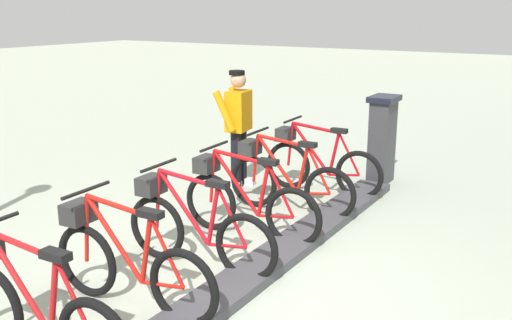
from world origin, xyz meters
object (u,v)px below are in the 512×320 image
object	(u,v)px
bike_docked_1	(285,180)
bike_docked_2	(245,200)
bike_docked_5	(32,309)
bike_docked_3	(193,227)
payment_kiosk	(382,138)
bike_docked_0	(318,163)
worker_near_rack	(238,124)
bike_docked_4	(125,262)

from	to	relation	value
bike_docked_1	bike_docked_2	bearing A→B (deg)	90.00
bike_docked_2	bike_docked_5	size ratio (longest dim) A/B	1.00
bike_docked_2	bike_docked_3	bearing A→B (deg)	90.00
payment_kiosk	bike_docked_0	distance (m)	1.13
bike_docked_1	worker_near_rack	world-z (taller)	worker_near_rack
bike_docked_5	payment_kiosk	bearing A→B (deg)	-95.79
bike_docked_1	bike_docked_4	size ratio (longest dim) A/B	1.00
bike_docked_4	bike_docked_1	bearing A→B (deg)	-90.00
bike_docked_3	bike_docked_1	bearing A→B (deg)	-90.00
payment_kiosk	bike_docked_4	distance (m)	4.74
bike_docked_5	bike_docked_0	bearing A→B (deg)	-90.00
bike_docked_1	bike_docked_5	xyz separation A→B (m)	(0.00, 3.76, 0.00)
bike_docked_0	bike_docked_4	distance (m)	3.76
bike_docked_2	bike_docked_4	world-z (taller)	same
bike_docked_4	bike_docked_5	size ratio (longest dim) A/B	1.00
payment_kiosk	bike_docked_3	size ratio (longest dim) A/B	0.74
bike_docked_4	bike_docked_5	distance (m)	0.94
payment_kiosk	worker_near_rack	distance (m)	2.11
bike_docked_0	bike_docked_5	xyz separation A→B (m)	(0.00, 4.70, 0.00)
bike_docked_4	payment_kiosk	bearing A→B (deg)	-96.93
bike_docked_2	bike_docked_3	distance (m)	0.94
bike_docked_0	bike_docked_5	bearing A→B (deg)	90.00
bike_docked_0	bike_docked_3	distance (m)	2.82
bike_docked_2	bike_docked_5	world-z (taller)	same
worker_near_rack	bike_docked_1	bearing A→B (deg)	150.36
bike_docked_4	bike_docked_5	xyz separation A→B (m)	(0.00, 0.94, 0.00)
bike_docked_0	bike_docked_1	distance (m)	0.94
bike_docked_0	bike_docked_2	world-z (taller)	same
payment_kiosk	bike_docked_0	xyz separation A→B (m)	(0.57, 0.94, -0.24)
bike_docked_4	worker_near_rack	world-z (taller)	worker_near_rack
bike_docked_0	bike_docked_3	xyz separation A→B (m)	(0.00, 2.82, 0.00)
bike_docked_0	worker_near_rack	size ratio (longest dim) A/B	1.04
bike_docked_2	bike_docked_3	xyz separation A→B (m)	(0.00, 0.94, 0.00)
bike_docked_2	bike_docked_4	distance (m)	1.88
worker_near_rack	bike_docked_0	bearing A→B (deg)	-164.24
bike_docked_2	worker_near_rack	size ratio (longest dim) A/B	1.04
payment_kiosk	bike_docked_2	xyz separation A→B (m)	(0.57, 2.82, -0.24)
payment_kiosk	bike_docked_1	size ratio (longest dim) A/B	0.74
bike_docked_0	worker_near_rack	distance (m)	1.24
bike_docked_1	bike_docked_3	bearing A→B (deg)	90.00
payment_kiosk	bike_docked_4	bearing A→B (deg)	83.07
bike_docked_3	bike_docked_5	bearing A→B (deg)	90.00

